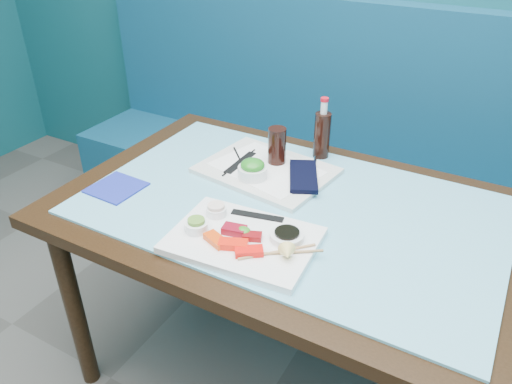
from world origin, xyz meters
The scene contains 34 objects.
booth_bench centered at (0.00, 2.29, 0.37)m, with size 3.00×0.56×1.17m.
dining_table centered at (0.00, 1.45, 0.67)m, with size 1.40×0.90×0.75m.
glass_top centered at (0.00, 1.45, 0.75)m, with size 1.22×0.76×0.01m, color #6ABAD4.
sashimi_plate centered at (-0.03, 1.22, 0.77)m, with size 0.38×0.27×0.02m, color white.
salmon_left centered at (-0.08, 1.16, 0.79)m, with size 0.07×0.03×0.02m, color #F64309.
salmon_mid centered at (-0.03, 1.17, 0.79)m, with size 0.08×0.04×0.02m, color #FF1D0A.
salmon_right centered at (0.02, 1.16, 0.79)m, with size 0.07×0.03×0.02m, color #FF100A.
tuna_left centered at (-0.06, 1.22, 0.79)m, with size 0.06×0.04×0.02m, color maroon.
tuna_right centered at (0.00, 1.22, 0.79)m, with size 0.05×0.03×0.02m, color maroon.
seaweed_garnish centered at (-0.03, 1.23, 0.79)m, with size 0.04×0.04×0.02m, color #32861F.
ramekin_wasabi centered at (-0.15, 1.18, 0.79)m, with size 0.06×0.06×0.03m, color white.
wasabi_fill centered at (-0.15, 1.18, 0.81)m, with size 0.05×0.05×0.01m, color #588D2D.
ramekin_ginger centered at (-0.15, 1.27, 0.79)m, with size 0.06×0.06×0.02m, color white.
ginger_fill centered at (-0.15, 1.27, 0.81)m, with size 0.05×0.05×0.01m, color beige.
soy_dish centered at (0.08, 1.27, 0.79)m, with size 0.09×0.09×0.02m, color white.
soy_fill centered at (0.08, 1.27, 0.80)m, with size 0.07×0.07×0.01m, color black.
lemon_wedge centered at (0.12, 1.19, 0.80)m, with size 0.05×0.05×0.04m, color #FFDD78.
chopstick_sleeve centered at (-0.04, 1.32, 0.78)m, with size 0.15×0.02×0.00m, color black.
wooden_chopstick_a centered at (0.08, 1.20, 0.78)m, with size 0.01×0.01×0.21m, color tan.
wooden_chopstick_b centered at (0.09, 1.20, 0.78)m, with size 0.01×0.01×0.22m, color #A1794C.
serving_tray centered at (-0.16, 1.59, 0.77)m, with size 0.42×0.31×0.02m, color silver.
paper_placemat centered at (-0.16, 1.59, 0.77)m, with size 0.34×0.24×0.00m, color white.
seaweed_bowl centered at (-0.17, 1.52, 0.79)m, with size 0.09×0.09×0.04m, color white.
seaweed_salad centered at (-0.17, 1.52, 0.82)m, with size 0.08×0.08×0.04m, color #217D1C.
cola_glass centered at (-0.15, 1.65, 0.84)m, with size 0.06×0.06×0.13m, color black.
navy_pouch centered at (-0.02, 1.59, 0.78)m, with size 0.09×0.20×0.02m, color black.
fork centered at (-0.03, 1.70, 0.78)m, with size 0.01×0.01×0.09m, color silver.
black_chopstick_a centered at (-0.26, 1.58, 0.78)m, with size 0.01×0.01×0.21m, color black.
black_chopstick_b centered at (-0.25, 1.58, 0.78)m, with size 0.01×0.01×0.24m, color black.
tray_sleeve centered at (-0.25, 1.58, 0.78)m, with size 0.03×0.17×0.00m, color black.
cola_bottle_body centered at (-0.05, 1.79, 0.84)m, with size 0.06×0.06×0.16m, color black.
cola_bottle_neck centered at (-0.05, 1.79, 0.94)m, with size 0.02×0.02×0.04m, color white.
cola_bottle_cap centered at (-0.05, 1.79, 0.97)m, with size 0.03×0.03×0.01m, color red.
blue_napkin centered at (-0.52, 1.27, 0.76)m, with size 0.15×0.15×0.01m, color navy.
Camera 1 is at (0.53, 0.30, 1.57)m, focal length 35.00 mm.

